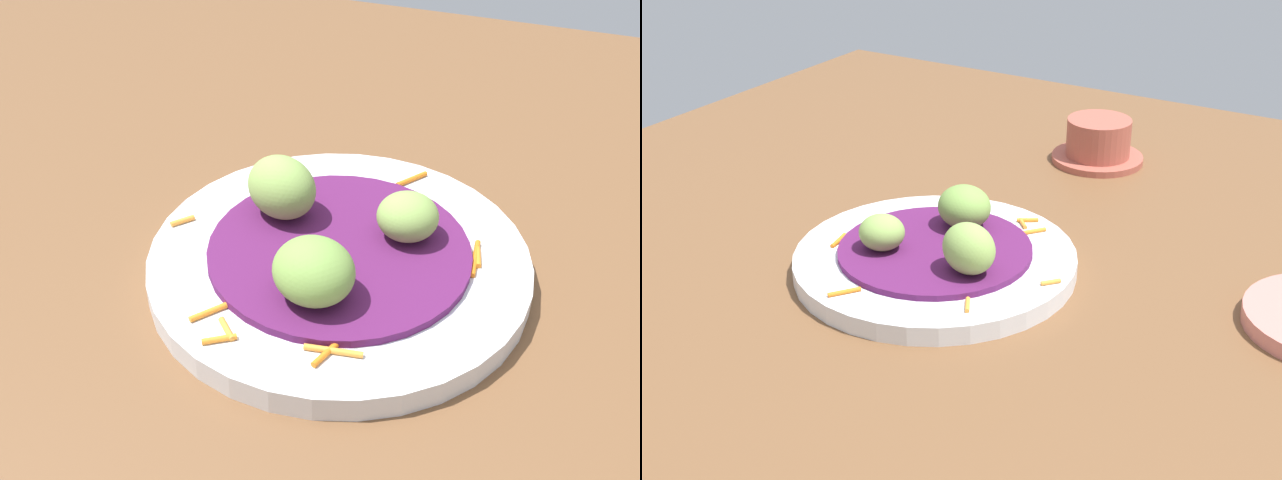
# 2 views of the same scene
# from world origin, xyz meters

# --- Properties ---
(table_surface) EXTENTS (1.10, 1.10, 0.02)m
(table_surface) POSITION_xyz_m (0.00, 0.00, 0.01)
(table_surface) COLOR brown
(table_surface) RESTS_ON ground
(main_plate) EXTENTS (0.27, 0.27, 0.02)m
(main_plate) POSITION_xyz_m (-0.00, 0.06, 0.03)
(main_plate) COLOR silver
(main_plate) RESTS_ON table_surface
(cabbage_bed) EXTENTS (0.18, 0.18, 0.01)m
(cabbage_bed) POSITION_xyz_m (-0.00, 0.06, 0.04)
(cabbage_bed) COLOR #51194C
(cabbage_bed) RESTS_ON main_plate
(carrot_garnish) EXTENTS (0.22, 0.23, 0.00)m
(carrot_garnish) POSITION_xyz_m (0.00, 0.03, 0.04)
(carrot_garnish) COLOR orange
(carrot_garnish) RESTS_ON main_plate
(guac_scoop_left) EXTENTS (0.07, 0.06, 0.05)m
(guac_scoop_left) POSITION_xyz_m (-0.05, 0.08, 0.07)
(guac_scoop_left) COLOR #84A851
(guac_scoop_left) RESTS_ON cabbage_bed
(guac_scoop_center) EXTENTS (0.07, 0.07, 0.04)m
(guac_scoop_center) POSITION_xyz_m (-0.00, 0.01, 0.06)
(guac_scoop_center) COLOR #759E47
(guac_scoop_center) RESTS_ON cabbage_bed
(guac_scoop_right) EXTENTS (0.05, 0.05, 0.03)m
(guac_scoop_right) POSITION_xyz_m (0.04, 0.09, 0.06)
(guac_scoop_right) COLOR #84A851
(guac_scoop_right) RESTS_ON cabbage_bed
(terracotta_bowl) EXTENTS (0.11, 0.11, 0.05)m
(terracotta_bowl) POSITION_xyz_m (-0.02, -0.28, 0.04)
(terracotta_bowl) COLOR #A85142
(terracotta_bowl) RESTS_ON table_surface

